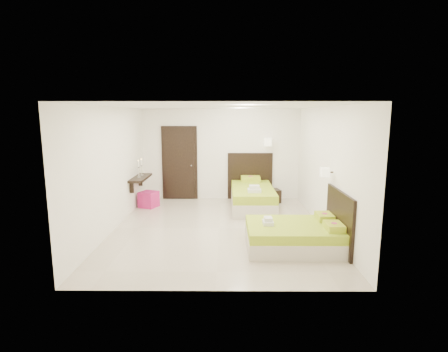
{
  "coord_description": "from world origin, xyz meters",
  "views": [
    {
      "loc": [
        0.16,
        -7.28,
        2.43
      ],
      "look_at": [
        0.1,
        0.3,
        1.1
      ],
      "focal_mm": 28.0,
      "sensor_mm": 36.0,
      "label": 1
    }
  ],
  "objects_px": {
    "bed_single": "(252,195)",
    "ottoman": "(149,199)",
    "bed_double": "(298,234)",
    "nightstand": "(272,196)"
  },
  "relations": [
    {
      "from": "ottoman",
      "to": "bed_single",
      "type": "bearing_deg",
      "value": -0.12
    },
    {
      "from": "bed_double",
      "to": "ottoman",
      "type": "bearing_deg",
      "value": 139.71
    },
    {
      "from": "bed_single",
      "to": "ottoman",
      "type": "relative_size",
      "value": 5.16
    },
    {
      "from": "bed_single",
      "to": "ottoman",
      "type": "distance_m",
      "value": 2.76
    },
    {
      "from": "bed_single",
      "to": "bed_double",
      "type": "bearing_deg",
      "value": -77.64
    },
    {
      "from": "bed_double",
      "to": "nightstand",
      "type": "height_order",
      "value": "bed_double"
    },
    {
      "from": "bed_double",
      "to": "ottoman",
      "type": "distance_m",
      "value": 4.44
    },
    {
      "from": "nightstand",
      "to": "ottoman",
      "type": "distance_m",
      "value": 3.41
    },
    {
      "from": "nightstand",
      "to": "ottoman",
      "type": "height_order",
      "value": "ottoman"
    },
    {
      "from": "bed_single",
      "to": "ottoman",
      "type": "height_order",
      "value": "bed_single"
    }
  ]
}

